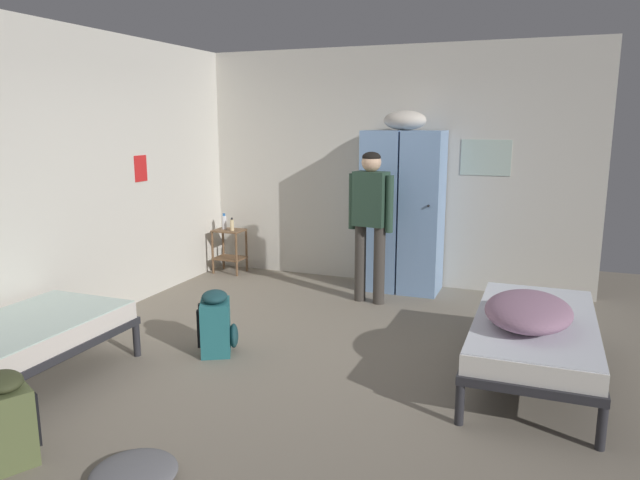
{
  "coord_description": "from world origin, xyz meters",
  "views": [
    {
      "loc": [
        1.78,
        -4.35,
        1.95
      ],
      "look_at": [
        0.0,
        0.25,
        0.95
      ],
      "focal_mm": 32.97,
      "sensor_mm": 36.0,
      "label": 1
    }
  ],
  "objects": [
    {
      "name": "bed_right",
      "position": [
        1.77,
        0.2,
        0.38
      ],
      "size": [
        0.9,
        1.9,
        0.49
      ],
      "color": "#28282D",
      "rests_on": "ground_plane"
    },
    {
      "name": "backpack_olive",
      "position": [
        -1.03,
        -2.11,
        0.26
      ],
      "size": [
        0.39,
        0.41,
        0.55
      ],
      "color": "#566038",
      "rests_on": "ground_plane"
    },
    {
      "name": "bed_left_front",
      "position": [
        -1.77,
        -1.46,
        0.38
      ],
      "size": [
        0.9,
        1.9,
        0.49
      ],
      "color": "#28282D",
      "rests_on": "ground_plane"
    },
    {
      "name": "backpack_teal",
      "position": [
        -0.75,
        -0.24,
        0.26
      ],
      "size": [
        0.41,
        0.4,
        0.55
      ],
      "color": "#23666B",
      "rests_on": "ground_plane"
    },
    {
      "name": "bedding_heap",
      "position": [
        1.72,
        -0.01,
        0.6
      ],
      "size": [
        0.61,
        0.86,
        0.22
      ],
      "color": "gray",
      "rests_on": "bed_right"
    },
    {
      "name": "locker_bank",
      "position": [
        0.25,
        2.24,
        0.97
      ],
      "size": [
        0.9,
        0.55,
        2.07
      ],
      "color": "#7A9ECC",
      "rests_on": "ground_plane"
    },
    {
      "name": "lotion_bottle",
      "position": [
        -1.95,
        2.17,
        0.65
      ],
      "size": [
        0.05,
        0.05,
        0.17
      ],
      "color": "beige",
      "rests_on": "shelf_unit"
    },
    {
      "name": "clothes_pile_grey",
      "position": [
        -0.23,
        -2.0,
        0.05
      ],
      "size": [
        0.48,
        0.49,
        0.09
      ],
      "color": "slate",
      "rests_on": "ground_plane"
    },
    {
      "name": "ground_plane",
      "position": [
        0.0,
        0.0,
        0.0
      ],
      "size": [
        8.06,
        8.06,
        0.0
      ],
      "primitive_type": "plane",
      "color": "gray"
    },
    {
      "name": "person_traveler",
      "position": [
        0.05,
        1.63,
        0.99
      ],
      "size": [
        0.51,
        0.26,
        1.64
      ],
      "color": "#3D3833",
      "rests_on": "ground_plane"
    },
    {
      "name": "shelf_unit",
      "position": [
        -2.02,
        2.21,
        0.35
      ],
      "size": [
        0.38,
        0.3,
        0.57
      ],
      "color": "brown",
      "rests_on": "ground_plane"
    },
    {
      "name": "room_backdrop",
      "position": [
        -1.21,
        1.24,
        1.41
      ],
      "size": [
        4.77,
        5.1,
        2.81
      ],
      "color": "beige",
      "rests_on": "ground_plane"
    },
    {
      "name": "water_bottle",
      "position": [
        -2.1,
        2.23,
        0.66
      ],
      "size": [
        0.06,
        0.06,
        0.21
      ],
      "color": "white",
      "rests_on": "shelf_unit"
    }
  ]
}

